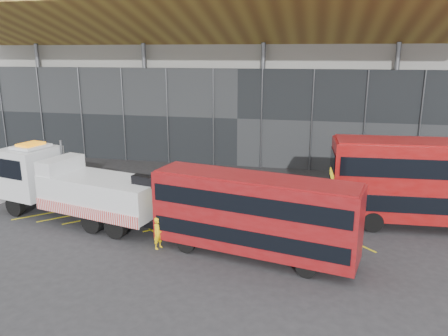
% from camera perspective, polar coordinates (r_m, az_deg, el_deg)
% --- Properties ---
extents(ground_plane, '(120.00, 120.00, 0.00)m').
position_cam_1_polar(ground_plane, '(26.83, -6.99, -5.42)').
color(ground_plane, '#29292C').
extents(road_markings, '(19.96, 7.16, 0.01)m').
position_cam_1_polar(road_markings, '(26.36, -3.68, -5.69)').
color(road_markings, yellow).
rests_on(road_markings, ground_plane).
extents(construction_building, '(55.00, 23.97, 18.00)m').
position_cam_1_polar(construction_building, '(42.62, 3.50, 14.46)').
color(construction_building, gray).
rests_on(construction_building, ground_plane).
extents(recovery_truck, '(12.13, 5.25, 4.23)m').
position_cam_1_polar(recovery_truck, '(26.01, -19.02, -2.26)').
color(recovery_truck, black).
rests_on(recovery_truck, ground_plane).
extents(bus_towed, '(9.78, 4.16, 3.88)m').
position_cam_1_polar(bus_towed, '(20.08, 3.86, -5.84)').
color(bus_towed, maroon).
rests_on(bus_towed, ground_plane).
extents(bus_second, '(11.88, 3.40, 4.78)m').
position_cam_1_polar(bus_second, '(25.99, 26.87, -1.48)').
color(bus_second, maroon).
rests_on(bus_second, ground_plane).
extents(worker, '(0.57, 0.68, 1.58)m').
position_cam_1_polar(worker, '(21.57, -8.58, -8.39)').
color(worker, yellow).
rests_on(worker, ground_plane).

